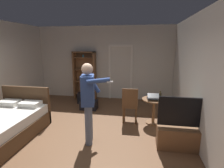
% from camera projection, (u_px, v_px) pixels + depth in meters
% --- Properties ---
extents(ground_plane, '(7.44, 7.44, 0.00)m').
position_uv_depth(ground_plane, '(73.00, 142.00, 3.93)').
color(ground_plane, brown).
extents(wall_back, '(5.52, 0.12, 2.83)m').
position_uv_depth(wall_back, '(104.00, 63.00, 6.93)').
color(wall_back, beige).
rests_on(wall_back, ground_plane).
extents(wall_right, '(0.12, 7.01, 2.83)m').
position_uv_depth(wall_right, '(210.00, 85.00, 3.18)').
color(wall_right, beige).
rests_on(wall_right, ground_plane).
extents(doorway_frame, '(0.93, 0.08, 2.13)m').
position_uv_depth(doorway_frame, '(121.00, 68.00, 6.79)').
color(doorway_frame, white).
rests_on(doorway_frame, ground_plane).
extents(bed, '(1.36, 2.00, 1.02)m').
position_uv_depth(bed, '(3.00, 125.00, 4.04)').
color(bed, '#4C331E').
rests_on(bed, ground_plane).
extents(bookshelf, '(0.88, 0.32, 1.87)m').
position_uv_depth(bookshelf, '(85.00, 74.00, 6.92)').
color(bookshelf, brown).
rests_on(bookshelf, ground_plane).
extents(tv_flatscreen, '(1.05, 0.40, 1.11)m').
position_uv_depth(tv_flatscreen, '(182.00, 134.00, 3.62)').
color(tv_flatscreen, brown).
rests_on(tv_flatscreen, ground_plane).
extents(side_table, '(0.65, 0.65, 0.70)m').
position_uv_depth(side_table, '(154.00, 107.00, 4.75)').
color(side_table, brown).
rests_on(side_table, ground_plane).
extents(laptop, '(0.33, 0.34, 0.17)m').
position_uv_depth(laptop, '(153.00, 97.00, 4.65)').
color(laptop, black).
rests_on(laptop, side_table).
extents(bottle_on_table, '(0.06, 0.06, 0.25)m').
position_uv_depth(bottle_on_table, '(160.00, 96.00, 4.58)').
color(bottle_on_table, '#372C17').
rests_on(bottle_on_table, side_table).
extents(wooden_chair, '(0.42, 0.42, 0.99)m').
position_uv_depth(wooden_chair, '(130.00, 104.00, 4.79)').
color(wooden_chair, brown).
rests_on(wooden_chair, ground_plane).
extents(person_blue_shirt, '(0.74, 0.61, 1.76)m').
position_uv_depth(person_blue_shirt, '(89.00, 98.00, 3.72)').
color(person_blue_shirt, slate).
rests_on(person_blue_shirt, ground_plane).
extents(suitcase_dark, '(0.56, 0.37, 0.30)m').
position_uv_depth(suitcase_dark, '(89.00, 105.00, 5.88)').
color(suitcase_dark, black).
rests_on(suitcase_dark, ground_plane).
extents(suitcase_small, '(0.57, 0.36, 0.38)m').
position_uv_depth(suitcase_small, '(85.00, 98.00, 6.50)').
color(suitcase_small, black).
rests_on(suitcase_small, ground_plane).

